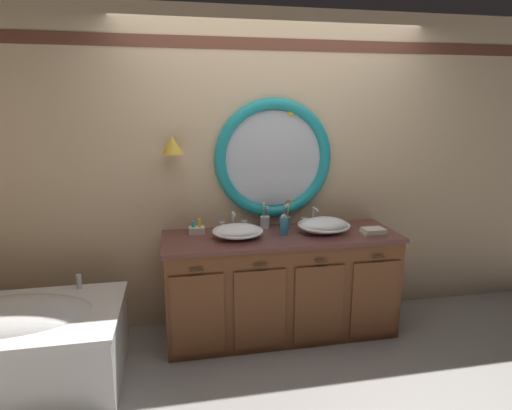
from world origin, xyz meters
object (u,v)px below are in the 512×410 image
object	(u,v)px
soap_dispenser	(284,226)
sink_basin_right	(324,225)
sink_basin_left	(238,231)
folded_hand_towel	(373,231)
toothbrush_holder_left	(265,221)
toothbrush_holder_right	(286,221)
toiletry_basket	(197,230)
bathtub	(8,344)

from	to	relation	value
soap_dispenser	sink_basin_right	bearing A→B (deg)	-3.31
sink_basin_left	folded_hand_towel	world-z (taller)	sink_basin_left
toothbrush_holder_left	toothbrush_holder_right	xyz separation A→B (m)	(0.17, -0.04, -0.00)
toothbrush_holder_left	toiletry_basket	size ratio (longest dim) A/B	1.80
bathtub	toothbrush_holder_right	world-z (taller)	toothbrush_holder_right
bathtub	toiletry_basket	size ratio (longest dim) A/B	11.69
toothbrush_holder_left	soap_dispenser	xyz separation A→B (m)	(0.11, -0.21, 0.02)
folded_hand_towel	toiletry_basket	size ratio (longest dim) A/B	1.50
toothbrush_holder_right	sink_basin_right	bearing A→B (deg)	-36.00
toothbrush_holder_left	soap_dispenser	distance (m)	0.24
soap_dispenser	toothbrush_holder_right	bearing A→B (deg)	69.16
toothbrush_holder_left	soap_dispenser	world-z (taller)	toothbrush_holder_left
sink_basin_right	soap_dispenser	size ratio (longest dim) A/B	2.46
sink_basin_right	folded_hand_towel	bearing A→B (deg)	-16.32
toothbrush_holder_left	toothbrush_holder_right	distance (m)	0.18
sink_basin_left	toiletry_basket	distance (m)	0.36
sink_basin_right	toothbrush_holder_right	world-z (taller)	toothbrush_holder_right
toothbrush_holder_right	toiletry_basket	bearing A→B (deg)	-179.32
toothbrush_holder_left	toiletry_basket	xyz separation A→B (m)	(-0.57, -0.05, -0.03)
bathtub	toothbrush_holder_left	bearing A→B (deg)	17.18
sink_basin_left	sink_basin_right	xyz separation A→B (m)	(0.70, 0.00, 0.01)
bathtub	toothbrush_holder_right	xyz separation A→B (m)	(2.02, 0.53, 0.59)
bathtub	toothbrush_holder_left	size ratio (longest dim) A/B	6.49
sink_basin_left	toiletry_basket	xyz separation A→B (m)	(-0.31, 0.18, -0.02)
toothbrush_holder_left	folded_hand_towel	size ratio (longest dim) A/B	1.20
bathtub	sink_basin_left	xyz separation A→B (m)	(1.58, 0.34, 0.58)
sink_basin_left	sink_basin_right	world-z (taller)	sink_basin_right
toothbrush_holder_left	toiletry_basket	world-z (taller)	toothbrush_holder_left
toothbrush_holder_right	soap_dispenser	size ratio (longest dim) A/B	1.24
sink_basin_right	toiletry_basket	world-z (taller)	sink_basin_right
toothbrush_holder_left	folded_hand_towel	distance (m)	0.88
sink_basin_left	folded_hand_towel	bearing A→B (deg)	-5.86
soap_dispenser	toiletry_basket	distance (m)	0.70
bathtub	sink_basin_left	distance (m)	1.72
sink_basin_left	toothbrush_holder_right	size ratio (longest dim) A/B	1.87
bathtub	sink_basin_right	size ratio (longest dim) A/B	3.45
folded_hand_towel	toiletry_basket	world-z (taller)	toiletry_basket
sink_basin_left	toothbrush_holder_right	bearing A→B (deg)	23.57
sink_basin_right	folded_hand_towel	size ratio (longest dim) A/B	2.26
bathtub	soap_dispenser	xyz separation A→B (m)	(1.96, 0.36, 0.60)
sink_basin_left	toothbrush_holder_left	xyz separation A→B (m)	(0.26, 0.23, 0.00)
toothbrush_holder_left	bathtub	bearing A→B (deg)	-162.82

